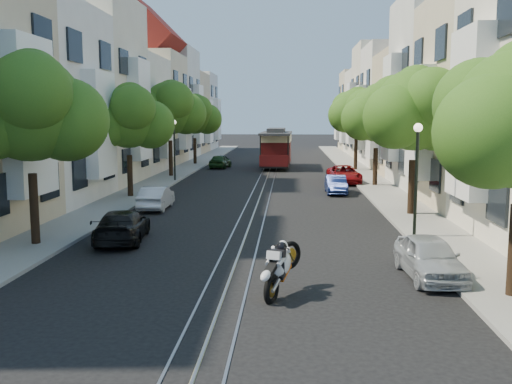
% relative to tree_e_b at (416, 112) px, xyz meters
% --- Properties ---
extents(ground, '(200.00, 200.00, 0.00)m').
position_rel_tree_e_b_xyz_m(ground, '(-7.26, 19.02, -4.73)').
color(ground, black).
rests_on(ground, ground).
extents(sidewalk_east, '(2.50, 80.00, 0.12)m').
position_rel_tree_e_b_xyz_m(sidewalk_east, '(-0.01, 19.02, -4.67)').
color(sidewalk_east, gray).
rests_on(sidewalk_east, ground).
extents(sidewalk_west, '(2.50, 80.00, 0.12)m').
position_rel_tree_e_b_xyz_m(sidewalk_west, '(-14.51, 19.02, -4.67)').
color(sidewalk_west, gray).
rests_on(sidewalk_west, ground).
extents(rail_left, '(0.06, 80.00, 0.02)m').
position_rel_tree_e_b_xyz_m(rail_left, '(-7.81, 19.02, -4.72)').
color(rail_left, gray).
rests_on(rail_left, ground).
extents(rail_slot, '(0.06, 80.00, 0.02)m').
position_rel_tree_e_b_xyz_m(rail_slot, '(-7.26, 19.02, -4.72)').
color(rail_slot, gray).
rests_on(rail_slot, ground).
extents(rail_right, '(0.06, 80.00, 0.02)m').
position_rel_tree_e_b_xyz_m(rail_right, '(-6.71, 19.02, -4.72)').
color(rail_right, gray).
rests_on(rail_right, ground).
extents(lane_line, '(0.08, 80.00, 0.01)m').
position_rel_tree_e_b_xyz_m(lane_line, '(-7.26, 19.02, -4.73)').
color(lane_line, tan).
rests_on(lane_line, ground).
extents(townhouses_east, '(7.75, 72.00, 12.00)m').
position_rel_tree_e_b_xyz_m(townhouses_east, '(4.61, 18.94, 0.45)').
color(townhouses_east, beige).
rests_on(townhouses_east, ground).
extents(townhouses_west, '(7.75, 72.00, 11.76)m').
position_rel_tree_e_b_xyz_m(townhouses_west, '(-19.13, 18.94, 0.35)').
color(townhouses_west, silver).
rests_on(townhouses_west, ground).
extents(tree_e_b, '(4.93, 4.08, 6.68)m').
position_rel_tree_e_b_xyz_m(tree_e_b, '(0.00, 0.00, 0.00)').
color(tree_e_b, black).
rests_on(tree_e_b, ground).
extents(tree_e_c, '(4.84, 3.99, 6.52)m').
position_rel_tree_e_b_xyz_m(tree_e_c, '(-0.00, 11.00, -0.13)').
color(tree_e_c, black).
rests_on(tree_e_c, ground).
extents(tree_e_d, '(5.01, 4.16, 6.85)m').
position_rel_tree_e_b_xyz_m(tree_e_d, '(0.00, 22.00, 0.13)').
color(tree_e_d, black).
rests_on(tree_e_d, ground).
extents(tree_w_a, '(4.93, 4.08, 6.68)m').
position_rel_tree_e_b_xyz_m(tree_w_a, '(-14.40, -7.00, 0.00)').
color(tree_w_a, black).
rests_on(tree_w_a, ground).
extents(tree_w_b, '(4.72, 3.87, 6.27)m').
position_rel_tree_e_b_xyz_m(tree_w_b, '(-14.40, 5.00, -0.34)').
color(tree_w_b, black).
rests_on(tree_w_b, ground).
extents(tree_w_c, '(5.13, 4.28, 7.09)m').
position_rel_tree_e_b_xyz_m(tree_w_c, '(-14.40, 16.00, 0.34)').
color(tree_w_c, black).
rests_on(tree_w_c, ground).
extents(tree_w_d, '(4.84, 3.99, 6.52)m').
position_rel_tree_e_b_xyz_m(tree_w_d, '(-14.40, 27.00, -0.13)').
color(tree_w_d, black).
rests_on(tree_w_d, ground).
extents(lamp_east, '(0.32, 0.32, 4.16)m').
position_rel_tree_e_b_xyz_m(lamp_east, '(-0.96, -4.98, -1.89)').
color(lamp_east, black).
rests_on(lamp_east, ground).
extents(lamp_west, '(0.32, 0.32, 4.16)m').
position_rel_tree_e_b_xyz_m(lamp_west, '(-13.56, 13.02, -1.89)').
color(lamp_west, black).
rests_on(lamp_west, ground).
extents(sportbike_rider, '(0.99, 1.96, 1.44)m').
position_rel_tree_e_b_xyz_m(sportbike_rider, '(-5.84, -11.98, -3.95)').
color(sportbike_rider, black).
rests_on(sportbike_rider, ground).
extents(cable_car, '(2.79, 8.33, 3.18)m').
position_rel_tree_e_b_xyz_m(cable_car, '(-6.76, 24.34, -2.85)').
color(cable_car, black).
rests_on(cable_car, ground).
extents(parked_car_e_near, '(1.61, 3.59, 1.20)m').
position_rel_tree_e_b_xyz_m(parked_car_e_near, '(-1.66, -10.16, -4.14)').
color(parked_car_e_near, '#A6ACB2').
rests_on(parked_car_e_near, ground).
extents(parked_car_e_mid, '(1.17, 3.29, 1.08)m').
position_rel_tree_e_b_xyz_m(parked_car_e_mid, '(-2.86, 7.43, -4.19)').
color(parked_car_e_mid, '#0E1946').
rests_on(parked_car_e_mid, ground).
extents(parked_car_e_far, '(2.22, 4.45, 1.21)m').
position_rel_tree_e_b_xyz_m(parked_car_e_far, '(-1.88, 12.83, -4.13)').
color(parked_car_e_far, maroon).
rests_on(parked_car_e_far, ground).
extents(parked_car_w_near, '(2.06, 4.15, 1.16)m').
position_rel_tree_e_b_xyz_m(parked_car_w_near, '(-11.66, -6.01, -4.15)').
color(parked_car_w_near, black).
rests_on(parked_car_w_near, ground).
extents(parked_car_w_mid, '(1.26, 3.48, 1.14)m').
position_rel_tree_e_b_xyz_m(parked_car_w_mid, '(-12.12, 1.27, -4.16)').
color(parked_car_w_mid, silver).
rests_on(parked_car_w_mid, ground).
extents(parked_car_w_far, '(1.84, 3.70, 1.21)m').
position_rel_tree_e_b_xyz_m(parked_car_w_far, '(-11.66, 23.69, -4.13)').
color(parked_car_w_far, '#173716').
rests_on(parked_car_w_far, ground).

